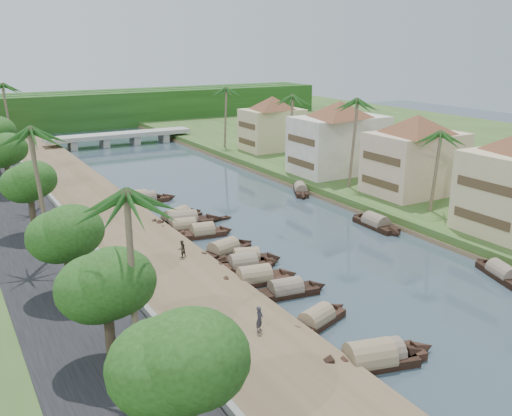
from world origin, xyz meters
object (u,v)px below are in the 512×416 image
bridge (119,136)px  sampan_0 (380,357)px  person_near (259,319)px  sampan_1 (369,360)px

bridge → sampan_0: bridge is taller
sampan_0 → person_near: size_ratio=4.72×
sampan_1 → person_near: 7.55m
sampan_0 → bridge: bearing=92.2°
bridge → sampan_1: 85.19m
bridge → person_near: size_ratio=15.62×
bridge → person_near: 79.96m
sampan_0 → sampan_1: bearing=-177.3°
bridge → sampan_1: (-9.68, -84.63, -1.30)m
sampan_1 → person_near: bearing=140.8°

